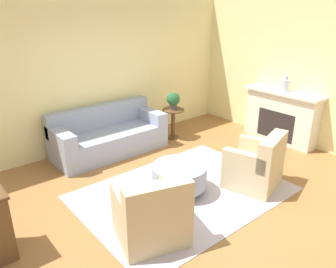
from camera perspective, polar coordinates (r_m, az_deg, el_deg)
ground_plane at (r=5.01m, az=2.73°, el=-10.20°), size 16.00×16.00×0.00m
wall_back at (r=6.50m, az=-12.54°, el=10.03°), size 8.98×0.12×2.80m
wall_right at (r=6.95m, az=23.05°, el=9.56°), size 0.12×10.23×2.80m
rug at (r=5.01m, az=2.73°, el=-10.15°), size 3.01×2.18×0.01m
couch at (r=6.31m, az=-10.31°, el=-0.40°), size 2.12×0.87×0.87m
armchair_left at (r=3.94m, az=-2.81°, el=-14.02°), size 0.95×0.91×0.86m
armchair_right at (r=5.21m, az=15.14°, el=-5.40°), size 0.95×0.91×0.86m
ottoman_table at (r=4.89m, az=1.95°, el=-7.22°), size 0.82×0.82×0.43m
side_table at (r=6.85m, az=0.90°, el=2.62°), size 0.46×0.46×0.63m
fireplace at (r=7.07m, az=19.11°, el=3.13°), size 0.44×1.59×1.05m
vase_mantel_near at (r=6.90m, az=19.66°, el=8.03°), size 0.20×0.20×0.31m
potted_plant_on_side_table at (r=6.73m, az=0.92°, el=5.98°), size 0.27×0.27×0.36m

